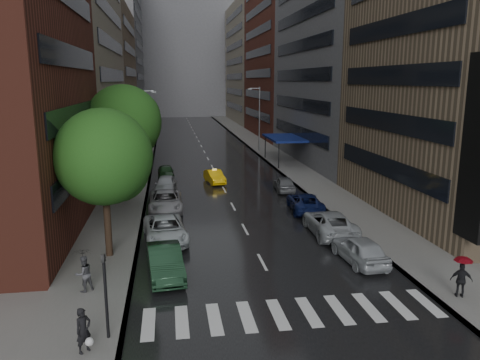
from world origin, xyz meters
The scene contains 21 objects.
ground centered at (0.00, 0.00, 0.00)m, with size 220.00×220.00×0.00m, color gray.
road centered at (0.00, 50.00, 0.01)m, with size 14.00×140.00×0.01m, color black.
sidewalk_left centered at (-9.00, 50.00, 0.07)m, with size 4.00×140.00×0.15m, color gray.
sidewalk_right centered at (9.00, 50.00, 0.07)m, with size 4.00×140.00×0.15m, color gray.
crosswalk centered at (0.20, -2.00, 0.01)m, with size 13.15×2.80×0.01m.
buildings_left centered at (-15.00, 58.79, 15.99)m, with size 8.00×108.00×38.00m.
buildings_right centered at (15.00, 56.70, 15.03)m, with size 8.05×109.10×36.00m.
building_far centered at (0.00, 118.00, 16.00)m, with size 40.00×14.00×32.00m, color slate.
tree_near centered at (-8.60, 6.03, 5.90)m, with size 5.41×5.41×8.61m.
tree_mid centered at (-8.60, 19.00, 6.69)m, with size 6.13×6.13×9.77m.
tree_far centered at (-8.60, 34.01, 6.06)m, with size 5.56×5.56×8.86m.
taxi centered at (-0.60, 25.09, 0.65)m, with size 1.38×3.96×1.31m, color yellow.
parked_cars_left centered at (-5.40, 14.04, 0.76)m, with size 3.08×29.74×1.59m.
parked_cars_right centered at (5.40, 10.59, 0.75)m, with size 2.82×21.92×1.58m.
ped_bag_walker centered at (-8.34, -3.96, 0.99)m, with size 0.74×0.74×1.74m.
ped_black_umbrella centered at (-9.21, 1.37, 1.38)m, with size 1.09×1.05×2.09m.
ped_red_umbrella centered at (8.23, -1.92, 1.33)m, with size 1.05×0.82×2.01m.
traffic_light centered at (-7.60, -3.06, 2.23)m, with size 0.18×0.15×3.45m.
street_lamp_left centered at (-7.72, 30.00, 4.89)m, with size 1.74×0.22×9.00m.
street_lamp_right centered at (7.72, 45.00, 4.89)m, with size 1.74×0.22×9.00m.
awning centered at (8.98, 35.00, 3.13)m, with size 4.00×8.00×3.12m.
Camera 1 is at (-5.01, -20.36, 10.07)m, focal length 35.00 mm.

